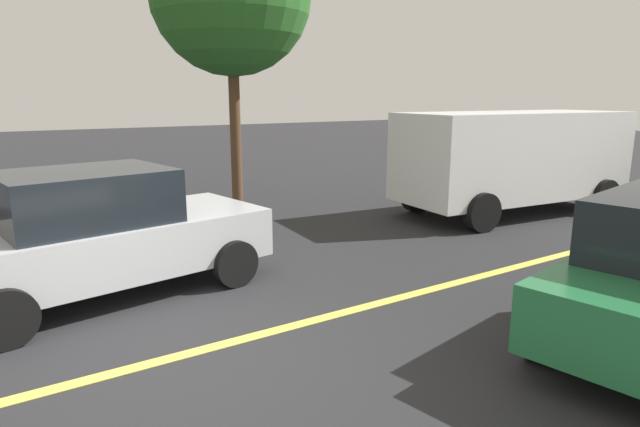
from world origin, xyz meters
The scene contains 4 objects.
ground_plane centered at (0.00, 0.00, 0.00)m, with size 80.00×80.00×0.00m, color #262628.
lane_marking_centre centered at (3.00, 0.00, 0.01)m, with size 28.00×0.16×0.01m, color #E0D14C.
white_van centered at (8.35, 2.60, 1.27)m, with size 5.38×2.68×2.20m.
car_silver_crossing centered at (-0.20, 2.22, 0.82)m, with size 4.28×2.47×1.65m.
Camera 1 is at (-1.43, -4.86, 2.54)m, focal length 29.98 mm.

